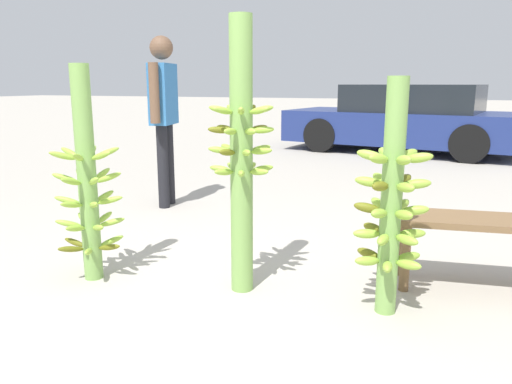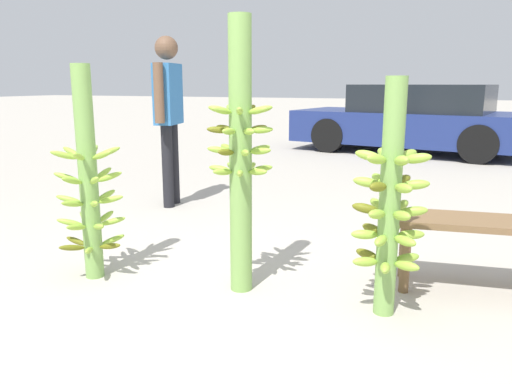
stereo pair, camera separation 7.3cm
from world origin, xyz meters
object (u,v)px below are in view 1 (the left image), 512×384
banana_stalk_left (87,182)px  vendor_person (164,106)px  parked_car (405,119)px  banana_stalk_right (391,203)px  banana_stalk_center (241,156)px  market_bench (484,231)px

banana_stalk_left → vendor_person: bearing=107.4°
vendor_person → parked_car: size_ratio=0.39×
banana_stalk_right → parked_car: size_ratio=0.29×
banana_stalk_left → banana_stalk_right: bearing=5.9°
banana_stalk_center → vendor_person: (-1.58, 1.72, 0.20)m
banana_stalk_center → parked_car: size_ratio=0.37×
banana_stalk_left → vendor_person: (-0.60, 1.91, 0.39)m
banana_stalk_left → market_bench: bearing=17.1°
market_bench → vendor_person: bearing=150.1°
banana_stalk_right → market_bench: size_ratio=1.12×
banana_stalk_left → banana_stalk_right: size_ratio=1.06×
banana_stalk_right → market_bench: (0.50, 0.53, -0.25)m
banana_stalk_center → parked_car: banana_stalk_center is taller
parked_car → vendor_person: bearing=169.3°
banana_stalk_right → parked_car: banana_stalk_right is taller
banana_stalk_center → market_bench: banana_stalk_center is taller
vendor_person → banana_stalk_right: bearing=-137.4°
parked_car → banana_stalk_center: bearing=-173.4°
banana_stalk_center → parked_car: (0.33, 6.97, -0.23)m
banana_stalk_right → parked_car: (-0.54, 6.96, -0.02)m
banana_stalk_right → banana_stalk_left: bearing=-174.1°
banana_stalk_left → parked_car: bearing=79.6°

